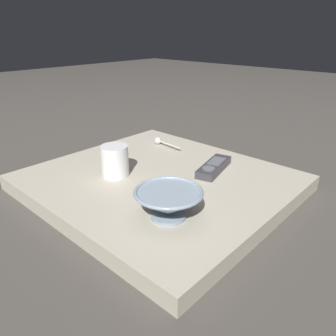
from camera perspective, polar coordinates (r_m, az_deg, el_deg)
The scene contains 6 objects.
ground_plane at distance 0.91m, azimuth -1.54°, elevation -3.77°, with size 6.00×6.00×0.00m, color #47423D.
table at distance 0.90m, azimuth -1.56°, elevation -2.60°, with size 0.66×0.60×0.04m.
cereal_bowl at distance 0.69m, azimuth 0.07°, elevation -6.04°, with size 0.15×0.15×0.07m.
coffee_mug at distance 0.90m, azimuth -9.32°, elevation 1.27°, with size 0.07×0.07×0.09m.
teaspoon at distance 1.13m, azimuth -1.41°, elevation 4.73°, with size 0.12×0.03×0.03m.
tv_remote_near at distance 0.93m, azimuth 8.08°, elevation 0.20°, with size 0.09×0.17×0.02m.
Camera 1 is at (-0.57, 0.58, 0.42)m, focal length 34.65 mm.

